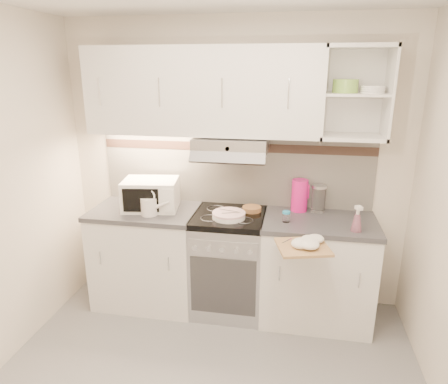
# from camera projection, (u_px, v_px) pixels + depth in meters

# --- Properties ---
(room_shell) EXTENTS (3.04, 2.84, 2.52)m
(room_shell) POSITION_uv_depth(u_px,v_px,m) (210.00, 145.00, 2.46)
(room_shell) COLOR silver
(room_shell) RESTS_ON ground
(base_cabinet_left) EXTENTS (0.90, 0.60, 0.86)m
(base_cabinet_left) POSITION_uv_depth(u_px,v_px,m) (148.00, 257.00, 3.63)
(base_cabinet_left) COLOR white
(base_cabinet_left) RESTS_ON ground
(worktop_left) EXTENTS (0.92, 0.62, 0.04)m
(worktop_left) POSITION_uv_depth(u_px,v_px,m) (145.00, 211.00, 3.50)
(worktop_left) COLOR #47474C
(worktop_left) RESTS_ON base_cabinet_left
(base_cabinet_right) EXTENTS (0.90, 0.60, 0.86)m
(base_cabinet_right) POSITION_uv_depth(u_px,v_px,m) (316.00, 272.00, 3.38)
(base_cabinet_right) COLOR white
(base_cabinet_right) RESTS_ON ground
(worktop_right) EXTENTS (0.92, 0.62, 0.04)m
(worktop_right) POSITION_uv_depth(u_px,v_px,m) (320.00, 222.00, 3.25)
(worktop_right) COLOR #47474C
(worktop_right) RESTS_ON base_cabinet_right
(electric_range) EXTENTS (0.60, 0.60, 0.90)m
(electric_range) POSITION_uv_depth(u_px,v_px,m) (229.00, 262.00, 3.50)
(electric_range) COLOR #B7B7BC
(electric_range) RESTS_ON ground
(microwave) EXTENTS (0.51, 0.40, 0.26)m
(microwave) POSITION_uv_depth(u_px,v_px,m) (151.00, 194.00, 3.47)
(microwave) COLOR white
(microwave) RESTS_ON worktop_left
(watering_can) EXTENTS (0.27, 0.14, 0.23)m
(watering_can) POSITION_uv_depth(u_px,v_px,m) (150.00, 206.00, 3.33)
(watering_can) COLOR white
(watering_can) RESTS_ON worktop_left
(plate_stack) EXTENTS (0.27, 0.27, 0.06)m
(plate_stack) POSITION_uv_depth(u_px,v_px,m) (229.00, 215.00, 3.27)
(plate_stack) COLOR white
(plate_stack) RESTS_ON electric_range
(bread_loaf) EXTENTS (0.16, 0.16, 0.04)m
(bread_loaf) POSITION_uv_depth(u_px,v_px,m) (252.00, 209.00, 3.43)
(bread_loaf) COLOR #B58A46
(bread_loaf) RESTS_ON electric_range
(pink_pitcher) EXTENTS (0.15, 0.14, 0.28)m
(pink_pitcher) POSITION_uv_depth(u_px,v_px,m) (300.00, 195.00, 3.41)
(pink_pitcher) COLOR #E21581
(pink_pitcher) RESTS_ON worktop_right
(glass_jar) EXTENTS (0.12, 0.12, 0.24)m
(glass_jar) POSITION_uv_depth(u_px,v_px,m) (318.00, 198.00, 3.39)
(glass_jar) COLOR white
(glass_jar) RESTS_ON worktop_right
(spice_jar) EXTENTS (0.06, 0.06, 0.09)m
(spice_jar) POSITION_uv_depth(u_px,v_px,m) (286.00, 216.00, 3.19)
(spice_jar) COLOR white
(spice_jar) RESTS_ON worktop_right
(spray_bottle) EXTENTS (0.08, 0.08, 0.22)m
(spray_bottle) POSITION_uv_depth(u_px,v_px,m) (357.00, 220.00, 3.00)
(spray_bottle) COLOR pink
(spray_bottle) RESTS_ON worktop_right
(cutting_board) EXTENTS (0.42, 0.40, 0.02)m
(cutting_board) POSITION_uv_depth(u_px,v_px,m) (303.00, 247.00, 2.82)
(cutting_board) COLOR #B07456
(cutting_board) RESTS_ON base_cabinet_right
(dish_towel) EXTENTS (0.33, 0.30, 0.08)m
(dish_towel) POSITION_uv_depth(u_px,v_px,m) (308.00, 241.00, 2.81)
(dish_towel) COLOR silver
(dish_towel) RESTS_ON cutting_board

